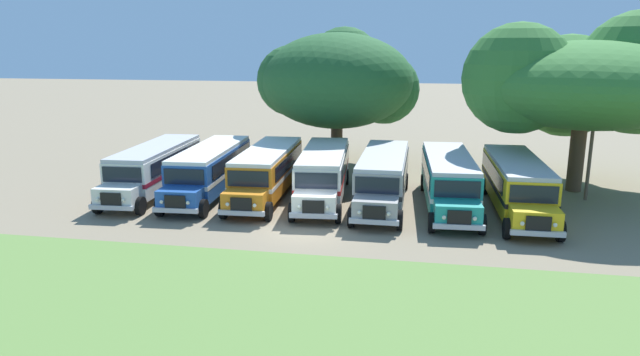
{
  "coord_description": "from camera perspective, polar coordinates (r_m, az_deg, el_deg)",
  "views": [
    {
      "loc": [
        5.57,
        -26.07,
        8.88
      ],
      "look_at": [
        0.0,
        4.12,
        1.6
      ],
      "focal_mm": 31.67,
      "sensor_mm": 36.0,
      "label": 1
    }
  ],
  "objects": [
    {
      "name": "parked_bus_slot_0",
      "position": [
        36.12,
        -16.33,
        1.13
      ],
      "size": [
        3.21,
        10.91,
        2.82
      ],
      "rotation": [
        0.0,
        0.0,
        -1.51
      ],
      "color": "silver",
      "rests_on": "ground_plane"
    },
    {
      "name": "parked_bus_slot_2",
      "position": [
        33.85,
        -5.36,
        0.83
      ],
      "size": [
        3.07,
        10.89,
        2.82
      ],
      "rotation": [
        0.0,
        0.0,
        -1.53
      ],
      "color": "orange",
      "rests_on": "ground_plane"
    },
    {
      "name": "parked_bus_slot_3",
      "position": [
        33.27,
        0.35,
        0.66
      ],
      "size": [
        3.51,
        10.97,
        2.82
      ],
      "rotation": [
        0.0,
        0.0,
        -1.48
      ],
      "color": "silver",
      "rests_on": "ground_plane"
    },
    {
      "name": "broad_shade_tree",
      "position": [
        42.3,
        1.93,
        9.96
      ],
      "size": [
        11.64,
        12.66,
        10.27
      ],
      "color": "brown",
      "rests_on": "ground_plane"
    },
    {
      "name": "foreground_grass_strip",
      "position": [
        20.53,
        -6.52,
        -12.38
      ],
      "size": [
        80.0,
        9.8,
        0.01
      ],
      "primitive_type": "cube",
      "color": "olive",
      "rests_on": "ground_plane"
    },
    {
      "name": "parked_bus_slot_5",
      "position": [
        32.37,
        12.87,
        -0.03
      ],
      "size": [
        3.17,
        10.91,
        2.82
      ],
      "rotation": [
        0.0,
        0.0,
        -1.52
      ],
      "color": "teal",
      "rests_on": "ground_plane"
    },
    {
      "name": "utility_pole",
      "position": [
        35.85,
        25.88,
        4.54
      ],
      "size": [
        1.8,
        0.2,
        7.94
      ],
      "color": "brown",
      "rests_on": "ground_plane"
    },
    {
      "name": "parked_bus_slot_4",
      "position": [
        32.46,
        6.4,
        0.26
      ],
      "size": [
        2.69,
        10.84,
        2.82
      ],
      "rotation": [
        0.0,
        0.0,
        -1.57
      ],
      "color": "#9E9993",
      "rests_on": "ground_plane"
    },
    {
      "name": "secondary_tree",
      "position": [
        38.43,
        25.17,
        8.82
      ],
      "size": [
        14.53,
        14.63,
        10.99
      ],
      "color": "brown",
      "rests_on": "ground_plane"
    },
    {
      "name": "parked_bus_slot_1",
      "position": [
        34.82,
        -11.05,
        0.99
      ],
      "size": [
        3.18,
        10.91,
        2.82
      ],
      "rotation": [
        0.0,
        0.0,
        -1.52
      ],
      "color": "#23519E",
      "rests_on": "ground_plane"
    },
    {
      "name": "ground_plane",
      "position": [
        28.1,
        -1.53,
        -5.09
      ],
      "size": [
        220.0,
        220.0,
        0.0
      ],
      "primitive_type": "plane",
      "color": "#84755B"
    },
    {
      "name": "parked_bus_slot_6",
      "position": [
        32.44,
        19.26,
        -0.42
      ],
      "size": [
        2.9,
        10.87,
        2.82
      ],
      "rotation": [
        0.0,
        0.0,
        -1.55
      ],
      "color": "yellow",
      "rests_on": "ground_plane"
    }
  ]
}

